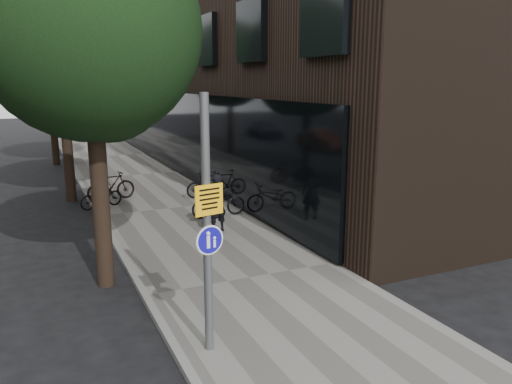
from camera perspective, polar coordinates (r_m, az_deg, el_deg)
ground at (r=8.34m, az=7.30°, el=-18.62°), size 120.00×120.00×0.00m
sidewalk at (r=17.07m, az=-9.91°, el=-2.03°), size 4.50×60.00×0.12m
curb_edge at (r=16.67m, az=-17.41°, el=-2.76°), size 0.15×60.00×0.13m
street_tree_near at (r=10.77m, az=-18.21°, el=16.25°), size 4.40×4.40×7.50m
street_tree_mid at (r=19.22m, az=-21.31°, el=14.15°), size 5.00×5.00×7.80m
street_tree_far at (r=28.20m, az=-22.54°, el=13.28°), size 5.00×5.00×7.80m
signpost at (r=7.60m, az=-5.63°, el=-3.93°), size 0.46×0.13×4.03m
pedestrian at (r=14.04m, az=-4.55°, el=-1.29°), size 0.68×0.52×1.66m
parked_bike_facade_near at (r=15.70m, az=-4.31°, el=-1.16°), size 1.80×0.67×0.94m
parked_bike_facade_far at (r=18.40m, az=-5.63°, el=0.90°), size 1.63×0.56×0.96m
parked_bike_curb_near at (r=17.56m, az=-17.30°, el=-0.45°), size 1.62×1.07×0.81m
parked_bike_curb_far at (r=18.53m, az=-16.24°, el=0.67°), size 1.81×0.84×1.05m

